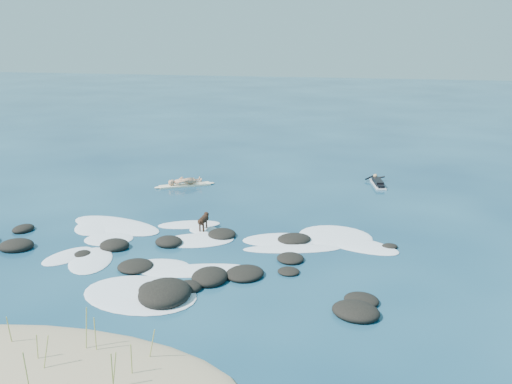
# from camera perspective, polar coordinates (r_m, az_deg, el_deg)

# --- Properties ---
(ground) EXTENTS (160.00, 160.00, 0.00)m
(ground) POSITION_cam_1_polar(r_m,az_deg,el_deg) (19.61, -7.58, -5.26)
(ground) COLOR #0A2642
(ground) RESTS_ON ground
(sand_dune) EXTENTS (9.00, 4.40, 0.60)m
(sand_dune) POSITION_cam_1_polar(r_m,az_deg,el_deg) (13.11, -21.15, -17.37)
(sand_dune) COLOR #9E8966
(sand_dune) RESTS_ON ground
(dune_grass) EXTENTS (4.04, 2.07, 1.09)m
(dune_grass) POSITION_cam_1_polar(r_m,az_deg,el_deg) (12.78, -19.92, -15.10)
(dune_grass) COLOR #A2AA52
(dune_grass) RESTS_ON ground
(reef_rocks) EXTENTS (14.57, 6.77, 0.59)m
(reef_rocks) POSITION_cam_1_polar(r_m,az_deg,el_deg) (17.55, -7.72, -7.44)
(reef_rocks) COLOR black
(reef_rocks) RESTS_ON ground
(breaking_foam) EXTENTS (12.65, 8.88, 0.12)m
(breaking_foam) POSITION_cam_1_polar(r_m,az_deg,el_deg) (19.27, -5.90, -5.55)
(breaking_foam) COLOR white
(breaking_foam) RESTS_ON ground
(standing_surfer_rig) EXTENTS (2.57, 1.77, 1.64)m
(standing_surfer_rig) POSITION_cam_1_polar(r_m,az_deg,el_deg) (26.91, -7.17, 1.92)
(standing_surfer_rig) COLOR #F6EAC5
(standing_surfer_rig) RESTS_ON ground
(paddling_surfer_rig) EXTENTS (1.08, 2.18, 0.38)m
(paddling_surfer_rig) POSITION_cam_1_polar(r_m,az_deg,el_deg) (27.64, 12.07, 0.95)
(paddling_surfer_rig) COLOR white
(paddling_surfer_rig) RESTS_ON ground
(dog) EXTENTS (0.26, 1.02, 0.65)m
(dog) POSITION_cam_1_polar(r_m,az_deg,el_deg) (20.73, -5.27, -2.77)
(dog) COLOR black
(dog) RESTS_ON ground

